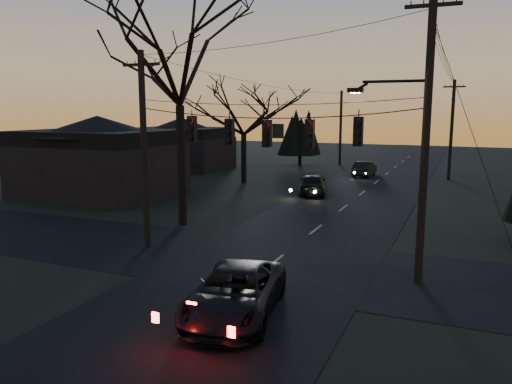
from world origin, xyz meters
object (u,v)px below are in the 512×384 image
at_px(utility_pole_left, 148,247).
at_px(utility_pole_far_l, 340,165).
at_px(bare_tree_left, 179,55).
at_px(suv_near, 235,293).
at_px(utility_pole_right, 418,281).
at_px(sedan_oncoming_b, 365,169).
at_px(utility_pole_far_r, 448,180).
at_px(sedan_oncoming_a, 312,184).

distance_m(utility_pole_left, utility_pole_far_l, 36.00).
height_order(bare_tree_left, suv_near, bare_tree_left).
distance_m(utility_pole_right, sedan_oncoming_b, 28.37).
distance_m(utility_pole_far_r, bare_tree_left, 28.03).
bearing_deg(utility_pole_left, utility_pole_far_l, 90.00).
xyz_separation_m(utility_pole_right, suv_near, (-4.70, -5.24, 0.71)).
xyz_separation_m(utility_pole_left, suv_near, (6.80, -5.24, 0.71)).
relative_size(utility_pole_left, sedan_oncoming_a, 1.87).
bearing_deg(sedan_oncoming_b, utility_pole_right, 106.50).
height_order(utility_pole_right, suv_near, utility_pole_right).
bearing_deg(sedan_oncoming_b, sedan_oncoming_a, 84.13).
relative_size(utility_pole_far_r, utility_pole_far_l, 1.06).
relative_size(utility_pole_far_l, suv_near, 1.57).
distance_m(utility_pole_left, bare_tree_left, 9.83).
relative_size(utility_pole_left, utility_pole_far_l, 1.06).
height_order(utility_pole_far_r, utility_pole_far_l, utility_pole_far_r).
height_order(suv_near, sedan_oncoming_a, sedan_oncoming_a).
xyz_separation_m(utility_pole_far_l, sedan_oncoming_b, (4.35, -8.56, 0.67)).
distance_m(utility_pole_left, sedan_oncoming_b, 27.79).
xyz_separation_m(utility_pole_far_r, bare_tree_left, (-12.36, -23.59, 8.74)).
bearing_deg(bare_tree_left, suv_near, -51.56).
xyz_separation_m(utility_pole_left, bare_tree_left, (-0.86, 4.41, 8.74)).
bearing_deg(utility_pole_right, utility_pole_far_r, 90.00).
bearing_deg(utility_pole_far_l, sedan_oncoming_b, -63.05).
height_order(utility_pole_far_l, suv_near, utility_pole_far_l).
bearing_deg(utility_pole_left, sedan_oncoming_b, 80.99).
distance_m(suv_near, sedan_oncoming_b, 32.78).
bearing_deg(suv_near, utility_pole_far_r, 71.41).
height_order(utility_pole_far_r, sedan_oncoming_b, utility_pole_far_r).
bearing_deg(sedan_oncoming_b, utility_pole_far_l, -61.15).
relative_size(utility_pole_right, utility_pole_far_l, 1.25).
xyz_separation_m(utility_pole_right, utility_pole_far_l, (-11.50, 36.00, 0.00)).
xyz_separation_m(bare_tree_left, sedan_oncoming_a, (3.66, 11.67, -7.97)).
bearing_deg(utility_pole_far_r, sedan_oncoming_b, -175.55).
bearing_deg(utility_pole_far_l, utility_pole_left, -90.00).
relative_size(utility_pole_left, sedan_oncoming_b, 2.08).
height_order(utility_pole_far_r, suv_near, utility_pole_far_r).
height_order(sedan_oncoming_a, sedan_oncoming_b, sedan_oncoming_a).
bearing_deg(utility_pole_far_r, utility_pole_right, -90.00).
bearing_deg(sedan_oncoming_a, utility_pole_far_l, -97.23).
relative_size(utility_pole_left, bare_tree_left, 0.68).
xyz_separation_m(utility_pole_left, utility_pole_far_l, (0.00, 36.00, 0.00)).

